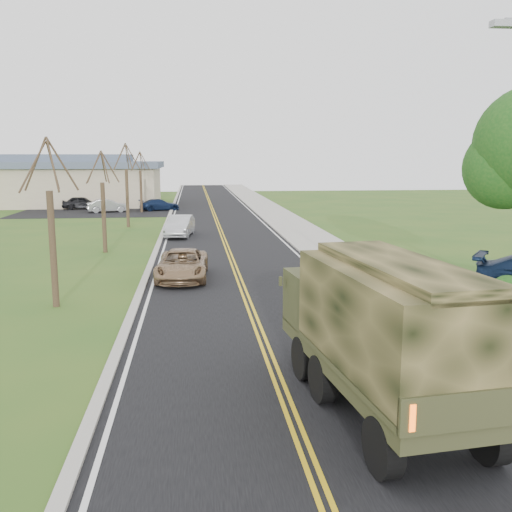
{
  "coord_description": "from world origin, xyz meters",
  "views": [
    {
      "loc": [
        -1.98,
        -10.82,
        5.38
      ],
      "look_at": [
        0.28,
        9.58,
        1.8
      ],
      "focal_mm": 40.0,
      "sensor_mm": 36.0,
      "label": 1
    }
  ],
  "objects": [
    {
      "name": "lot_car_navy",
      "position": [
        -5.35,
        47.74,
        0.58
      ],
      "size": [
        4.31,
        2.75,
        1.16
      ],
      "primitive_type": "imported",
      "rotation": [
        0.0,
        0.0,
        1.87
      ],
      "color": "#101E3D",
      "rests_on": "ground"
    },
    {
      "name": "utility_box_far",
      "position": [
        4.6,
        -0.08,
        0.43
      ],
      "size": [
        0.66,
        0.6,
        0.65
      ],
      "primitive_type": "cube",
      "rotation": [
        0.0,
        0.0,
        -0.32
      ],
      "color": "#1A4928",
      "rests_on": "sidewalk_right"
    },
    {
      "name": "road",
      "position": [
        0.0,
        40.0,
        0.01
      ],
      "size": [
        8.0,
        120.0,
        0.01
      ],
      "primitive_type": "cube",
      "color": "black",
      "rests_on": "ground"
    },
    {
      "name": "ground",
      "position": [
        0.0,
        0.0,
        0.0
      ],
      "size": [
        160.0,
        160.0,
        0.0
      ],
      "primitive_type": "plane",
      "color": "#2E541C",
      "rests_on": "ground"
    },
    {
      "name": "military_truck",
      "position": [
        1.89,
        0.22,
        1.95
      ],
      "size": [
        3.12,
        7.05,
        3.41
      ],
      "rotation": [
        0.0,
        0.0,
        0.11
      ],
      "color": "black",
      "rests_on": "ground"
    },
    {
      "name": "commercial_building",
      "position": [
        -15.98,
        55.97,
        2.69
      ],
      "size": [
        25.5,
        21.5,
        5.65
      ],
      "color": "tan",
      "rests_on": "ground"
    },
    {
      "name": "curb_right",
      "position": [
        4.15,
        40.0,
        0.06
      ],
      "size": [
        0.3,
        120.0,
        0.12
      ],
      "primitive_type": "cube",
      "color": "#9E998E",
      "rests_on": "ground"
    },
    {
      "name": "lot_car_silver",
      "position": [
        -10.27,
        46.3,
        0.66
      ],
      "size": [
        4.2,
        2.32,
        1.31
      ],
      "primitive_type": "imported",
      "rotation": [
        0.0,
        0.0,
        1.82
      ],
      "color": "#9E9EA2",
      "rests_on": "ground"
    },
    {
      "name": "suv_champagne",
      "position": [
        -2.5,
        14.22,
        0.65
      ],
      "size": [
        2.41,
        4.81,
        1.31
      ],
      "primitive_type": "imported",
      "rotation": [
        0.0,
        0.0,
        -0.05
      ],
      "color": "#8D6F4F",
      "rests_on": "ground"
    },
    {
      "name": "bare_tree_a",
      "position": [
        -7.0,
        10.0,
        2.63
      ],
      "size": [
        1.93,
        2.26,
        6.08
      ],
      "color": "#38281C",
      "rests_on": "ground"
    },
    {
      "name": "bare_tree_c",
      "position": [
        -7.0,
        34.0,
        2.78
      ],
      "size": [
        2.04,
        2.39,
        6.42
      ],
      "color": "#38281C",
      "rests_on": "ground"
    },
    {
      "name": "sedan_silver",
      "position": [
        -2.91,
        28.15,
        0.72
      ],
      "size": [
        2.11,
        4.53,
        1.44
      ],
      "primitive_type": "imported",
      "rotation": [
        0.0,
        0.0,
        -0.14
      ],
      "color": "silver",
      "rests_on": "ground"
    },
    {
      "name": "bare_tree_b",
      "position": [
        -7.0,
        22.0,
        2.48
      ],
      "size": [
        1.83,
        2.14,
        5.73
      ],
      "color": "#38281C",
      "rests_on": "ground"
    },
    {
      "name": "sidewalk_right",
      "position": [
        5.9,
        40.0,
        0.05
      ],
      "size": [
        3.2,
        120.0,
        0.1
      ],
      "primitive_type": "cube",
      "color": "#9E998E",
      "rests_on": "ground"
    },
    {
      "name": "curb_left",
      "position": [
        -4.15,
        40.0,
        0.05
      ],
      "size": [
        0.3,
        120.0,
        0.1
      ],
      "primitive_type": "cube",
      "color": "#9E998E",
      "rests_on": "ground"
    },
    {
      "name": "bare_tree_d",
      "position": [
        -7.0,
        46.0,
        2.55
      ],
      "size": [
        1.88,
        2.2,
        5.91
      ],
      "color": "#38281C",
      "rests_on": "ground"
    },
    {
      "name": "lot_car_dark",
      "position": [
        -13.4,
        50.0,
        0.68
      ],
      "size": [
        4.1,
        1.87,
        1.36
      ],
      "primitive_type": "imported",
      "rotation": [
        0.0,
        0.0,
        1.64
      ],
      "color": "black",
      "rests_on": "ground"
    }
  ]
}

